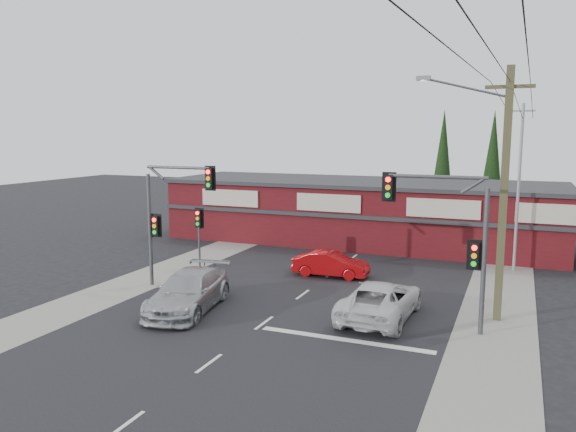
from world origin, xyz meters
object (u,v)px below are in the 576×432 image
at_px(silver_suv, 189,291).
at_px(shop_building, 361,211).
at_px(utility_pole, 501,186).
at_px(red_sedan, 331,264).
at_px(white_suv, 381,300).

distance_m(silver_suv, shop_building, 17.90).
bearing_deg(shop_building, utility_pole, -56.24).
relative_size(shop_building, utility_pole, 2.73).
distance_m(red_sedan, utility_pole, 10.33).
distance_m(red_sedan, shop_building, 10.11).
bearing_deg(red_sedan, silver_suv, 150.92).
bearing_deg(shop_building, silver_suv, -98.60).
xyz_separation_m(shop_building, utility_pole, (9.36, -14.00, 3.26)).
height_order(silver_suv, red_sedan, silver_suv).
relative_size(silver_suv, shop_building, 0.21).
height_order(white_suv, shop_building, shop_building).
height_order(white_suv, silver_suv, silver_suv).
xyz_separation_m(white_suv, silver_suv, (-7.76, -2.10, 0.05)).
relative_size(silver_suv, red_sedan, 1.41).
xyz_separation_m(red_sedan, shop_building, (-1.13, 9.94, 1.48)).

